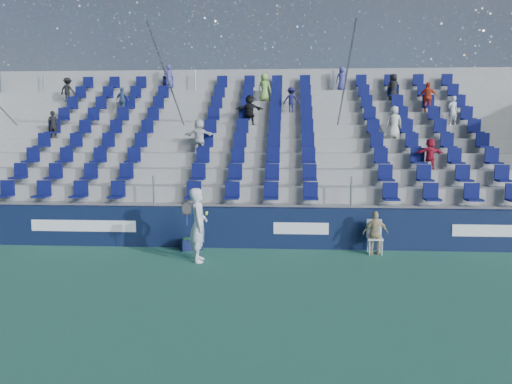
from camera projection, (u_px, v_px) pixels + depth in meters
The scene contains 7 objects.
ground at pixel (240, 277), 11.70m from camera, with size 70.00×70.00×0.00m, color #2F6F55.
sponsor_wall at pixel (250, 227), 14.75m from camera, with size 24.00×0.32×1.20m.
grandstand at pixel (260, 165), 19.63m from camera, with size 24.00×8.17×6.63m.
tennis_player at pixel (198, 225), 13.08m from camera, with size 0.69×0.77×1.95m.
line_judge_chair at pixel (375, 234), 14.03m from camera, with size 0.43×0.44×0.96m.
line_judge at pixel (375, 233), 13.87m from camera, with size 0.72×0.30×1.22m, color tan.
ball_bin at pixel (191, 243), 14.51m from camera, with size 0.71×0.60×0.34m.
Camera 1 is at (1.14, -11.35, 3.31)m, focal length 35.00 mm.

